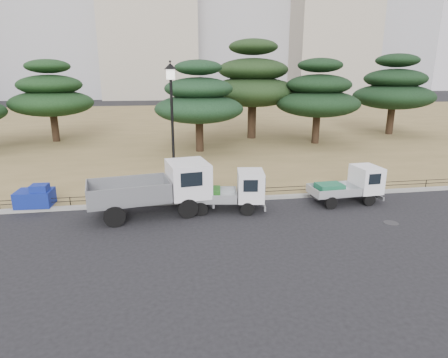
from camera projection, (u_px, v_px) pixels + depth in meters
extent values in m
plane|color=black|center=(232.00, 222.00, 15.62)|extent=(220.00, 220.00, 0.00)
cube|color=olive|center=(186.00, 125.00, 44.67)|extent=(120.00, 56.00, 0.15)
cube|color=gray|center=(222.00, 200.00, 18.07)|extent=(120.00, 0.25, 0.16)
cylinder|color=black|center=(188.00, 208.00, 15.90)|extent=(0.89, 0.31, 0.87)
cylinder|color=black|center=(179.00, 195.00, 17.65)|extent=(0.89, 0.31, 0.87)
cylinder|color=black|center=(115.00, 217.00, 14.99)|extent=(0.89, 0.31, 0.87)
cylinder|color=black|center=(113.00, 202.00, 16.73)|extent=(0.89, 0.31, 0.87)
cube|color=#2D2D30|center=(150.00, 200.00, 16.27)|extent=(4.97, 1.81, 0.15)
cube|color=gray|center=(129.00, 191.00, 15.87)|extent=(3.65, 2.43, 0.85)
cube|color=silver|center=(188.00, 178.00, 16.57)|extent=(2.00, 2.32, 1.49)
cylinder|color=black|center=(247.00, 209.00, 16.24)|extent=(0.62, 0.25, 0.61)
cylinder|color=black|center=(245.00, 199.00, 17.53)|extent=(0.62, 0.25, 0.61)
cylinder|color=black|center=(201.00, 209.00, 16.23)|extent=(0.62, 0.25, 0.61)
cylinder|color=black|center=(202.00, 199.00, 17.51)|extent=(0.62, 0.25, 0.61)
cube|color=#2D2D30|center=(225.00, 201.00, 16.84)|extent=(3.34, 1.23, 0.14)
cube|color=#9C9FA2|center=(212.00, 195.00, 16.76)|extent=(2.43, 1.70, 0.40)
cube|color=silver|center=(250.00, 185.00, 16.65)|extent=(1.35, 1.65, 1.30)
cube|color=#21631C|center=(207.00, 193.00, 16.73)|extent=(1.36, 1.07, 0.44)
cylinder|color=black|center=(369.00, 200.00, 17.44)|extent=(0.59, 0.20, 0.58)
cylinder|color=black|center=(354.00, 192.00, 18.65)|extent=(0.59, 0.20, 0.58)
cylinder|color=black|center=(331.00, 203.00, 17.02)|extent=(0.59, 0.20, 0.58)
cylinder|color=black|center=(318.00, 194.00, 18.22)|extent=(0.59, 0.20, 0.58)
cube|color=#2D2D30|center=(344.00, 194.00, 17.80)|extent=(3.19, 0.94, 0.14)
cube|color=#B5B9BD|center=(333.00, 190.00, 17.60)|extent=(2.26, 1.47, 0.39)
cube|color=white|center=(366.00, 179.00, 17.86)|extent=(1.19, 1.51, 1.24)
cube|color=#1C6545|center=(329.00, 188.00, 17.53)|extent=(1.25, 0.95, 0.43)
cylinder|color=black|center=(175.00, 197.00, 17.97)|extent=(0.47, 0.47, 0.17)
cylinder|color=black|center=(173.00, 140.00, 17.21)|extent=(0.13, 0.13, 5.39)
cylinder|color=white|center=(171.00, 74.00, 16.42)|extent=(0.43, 0.43, 0.43)
cone|color=black|center=(170.00, 66.00, 16.33)|extent=(0.56, 0.56, 0.27)
cylinder|color=black|center=(222.00, 194.00, 18.14)|extent=(38.00, 0.03, 0.03)
cylinder|color=black|center=(222.00, 190.00, 18.09)|extent=(38.00, 0.03, 0.03)
cylinder|color=black|center=(222.00, 194.00, 18.14)|extent=(0.04, 0.04, 0.40)
cube|color=navy|center=(35.00, 198.00, 17.01)|extent=(1.59, 1.20, 0.72)
cube|color=navy|center=(40.00, 188.00, 16.77)|extent=(0.75, 0.65, 0.31)
cylinder|color=#2D2D30|center=(391.00, 223.00, 15.49)|extent=(0.60, 0.60, 0.01)
cylinder|color=black|center=(55.00, 126.00, 32.96)|extent=(0.61, 0.61, 2.73)
ellipsoid|color=#163316|center=(52.00, 103.00, 32.43)|extent=(7.01, 7.01, 2.24)
ellipsoid|color=#163316|center=(50.00, 85.00, 32.01)|extent=(5.35, 5.35, 1.71)
ellipsoid|color=#163316|center=(47.00, 66.00, 31.59)|extent=(3.69, 3.69, 1.18)
cylinder|color=black|center=(200.00, 134.00, 28.74)|extent=(0.60, 0.60, 2.66)
ellipsoid|color=#15311A|center=(199.00, 109.00, 28.22)|extent=(6.70, 6.70, 2.14)
ellipsoid|color=#15311A|center=(199.00, 88.00, 27.81)|extent=(5.11, 5.11, 1.64)
ellipsoid|color=#15311A|center=(198.00, 68.00, 27.41)|extent=(3.53, 3.53, 1.13)
cylinder|color=black|center=(252.00, 120.00, 34.60)|extent=(0.77, 0.77, 3.44)
ellipsoid|color=black|center=(252.00, 92.00, 33.92)|extent=(8.27, 8.27, 2.65)
ellipsoid|color=black|center=(253.00, 70.00, 33.39)|extent=(6.31, 6.31, 2.02)
ellipsoid|color=black|center=(253.00, 47.00, 32.87)|extent=(4.36, 4.36, 1.40)
cylinder|color=black|center=(316.00, 127.00, 32.08)|extent=(0.62, 0.62, 2.76)
ellipsoid|color=black|center=(318.00, 104.00, 31.54)|extent=(6.99, 6.99, 2.24)
ellipsoid|color=black|center=(319.00, 85.00, 31.12)|extent=(5.34, 5.34, 1.71)
ellipsoid|color=black|center=(320.00, 65.00, 30.70)|extent=(3.69, 3.69, 1.18)
cylinder|color=black|center=(390.00, 119.00, 37.01)|extent=(0.67, 0.67, 2.99)
ellipsoid|color=black|center=(393.00, 97.00, 36.42)|extent=(7.63, 7.63, 2.44)
ellipsoid|color=black|center=(395.00, 79.00, 35.96)|extent=(5.83, 5.83, 1.86)
ellipsoid|color=black|center=(397.00, 60.00, 35.51)|extent=(4.02, 4.02, 1.29)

